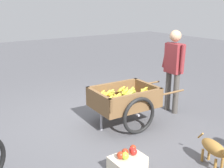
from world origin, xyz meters
The scene contains 5 objects.
ground_plane centered at (0.00, 0.00, 0.00)m, with size 24.00×24.00×0.00m, color #56565B.
fruit_cart centered at (-0.28, 0.23, 0.44)m, with size 1.68×0.97×0.73m.
vendor_person centered at (-1.43, 0.28, 0.97)m, with size 0.22×0.58×1.62m.
dog centered at (-0.44, 1.99, 0.27)m, with size 0.29×0.66×0.40m.
apple_crate centered at (0.57, 1.42, 0.13)m, with size 0.44×0.32×0.32m.
Camera 1 is at (2.50, 3.86, 2.11)m, focal length 44.06 mm.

